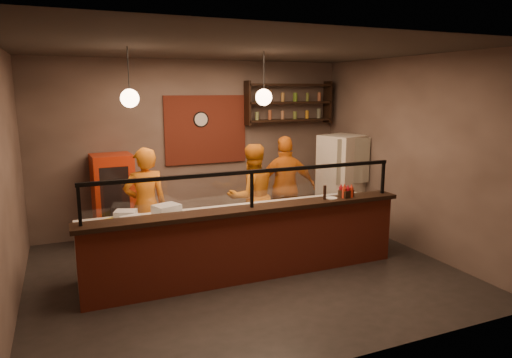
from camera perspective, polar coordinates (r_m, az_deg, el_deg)
name	(u,v)px	position (r m, az deg, el deg)	size (l,w,h in m)	color
floor	(244,271)	(6.93, -1.49, -11.48)	(6.00, 6.00, 0.00)	black
ceiling	(243,49)	(6.41, -1.64, 15.94)	(6.00, 6.00, 0.00)	#37302B
wall_back	(196,146)	(8.83, -7.55, 4.15)	(6.00, 6.00, 0.00)	#766156
wall_left	(5,182)	(6.08, -28.89, -0.35)	(5.00, 5.00, 0.00)	#766156
wall_right	(410,154)	(8.06, 18.71, 2.99)	(5.00, 5.00, 0.00)	#766156
wall_front	(343,207)	(4.30, 10.79, -3.41)	(6.00, 6.00, 0.00)	#766156
brick_patch	(206,130)	(8.82, -6.29, 6.14)	(1.60, 0.04, 1.30)	#993521
service_counter	(252,246)	(6.49, -0.52, -8.34)	(4.60, 0.25, 1.00)	#993521
counter_ledge	(252,209)	(6.33, -0.53, -3.82)	(4.70, 0.37, 0.06)	black
worktop_cabinet	(239,240)	(6.95, -2.12, -7.65)	(4.60, 0.75, 0.85)	gray
worktop	(239,211)	(6.82, -2.15, -4.07)	(4.60, 0.75, 0.05)	silver
sneeze_guard	(252,185)	(6.25, -0.54, -0.80)	(4.50, 0.05, 0.52)	white
wall_shelving	(289,103)	(9.29, 4.14, 9.52)	(1.84, 0.28, 0.85)	black
wall_clock	(201,119)	(8.77, -6.92, 7.40)	(0.30, 0.30, 0.04)	black
pendant_left	(130,98)	(6.20, -15.51, 9.72)	(0.24, 0.24, 0.77)	black
pendant_right	(264,97)	(6.73, 0.98, 10.20)	(0.24, 0.24, 0.77)	black
cook_left	(146,206)	(7.22, -13.62, -3.27)	(0.66, 0.43, 1.81)	orange
cook_mid	(252,196)	(7.70, -0.53, -2.18)	(0.86, 0.67, 1.78)	#C76B12
cook_right	(286,188)	(8.15, 3.74, -1.16)	(1.09, 0.45, 1.86)	#CD6413
fridge	(342,181)	(9.02, 10.66, -0.30)	(0.75, 0.70, 1.80)	beige
red_cooler	(114,199)	(8.35, -17.37, -2.38)	(0.67, 0.62, 1.57)	#B3270B
pizza_dough	(253,208)	(6.88, -0.34, -3.65)	(0.54, 0.54, 0.01)	#EDE6C9
prep_tub_a	(126,215)	(6.50, -15.98, -4.40)	(0.28, 0.22, 0.14)	silver
prep_tub_b	(167,211)	(6.56, -11.10, -3.89)	(0.34, 0.27, 0.17)	silver
prep_tub_c	(132,221)	(6.21, -15.24, -5.12)	(0.27, 0.21, 0.13)	white
rolling_pin	(114,219)	(6.53, -17.36, -4.77)	(0.06, 0.06, 0.37)	yellow
condiment_caddy	(346,194)	(7.03, 11.18, -1.79)	(0.20, 0.15, 0.11)	black
pepper_mill	(325,192)	(6.82, 8.58, -1.68)	(0.05, 0.05, 0.21)	black
small_plate	(331,198)	(6.91, 9.38, -2.37)	(0.18, 0.18, 0.01)	silver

